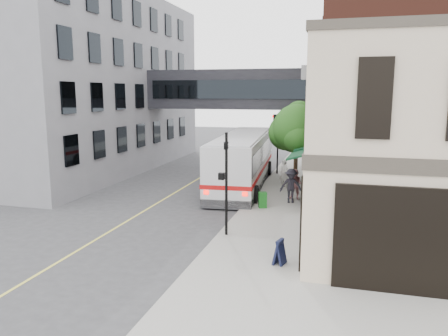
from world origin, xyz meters
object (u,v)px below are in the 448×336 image
Objects in this scene: pedestrian_b at (296,184)px; sandwich_board at (280,252)px; pedestrian_a at (284,174)px; newspaper_box at (263,200)px; bus at (243,158)px; pedestrian_c at (291,186)px.

pedestrian_b reaches higher than sandwich_board.
pedestrian_a reaches higher than newspaper_box.
pedestrian_a is at bearing 117.56° from pedestrian_b.
pedestrian_a is (2.81, -0.24, -0.87)m from bus.
pedestrian_a is at bearing 65.93° from newspaper_box.
pedestrian_c is (-0.18, -0.82, 0.09)m from pedestrian_b.
pedestrian_b is 0.85m from pedestrian_c.
pedestrian_b is 2.09× the size of newspaper_box.
pedestrian_a is 4.00m from pedestrian_c.
pedestrian_c is 9.10m from sandwich_board.
pedestrian_b is at bearing 107.60° from sandwich_board.
pedestrian_b is at bearing -49.48° from pedestrian_a.
pedestrian_b is 2.80m from newspaper_box.
pedestrian_c is (0.92, -3.89, 0.07)m from pedestrian_a.
pedestrian_a reaches higher than sandwich_board.
bus is 13.95× the size of sandwich_board.
pedestrian_a is 1.95× the size of sandwich_board.
sandwich_board is (0.67, -9.06, -0.51)m from pedestrian_c.
bus is 5.21m from pedestrian_b.
sandwich_board is at bearing -79.31° from pedestrian_b.
pedestrian_c is at bearing 109.02° from sandwich_board.
bus is 7.30× the size of pedestrian_b.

